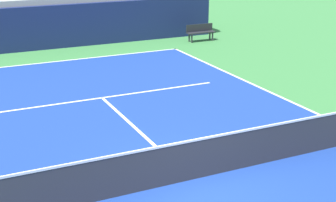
% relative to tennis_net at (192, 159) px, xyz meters
% --- Properties ---
extents(ground_plane, '(80.00, 80.00, 0.00)m').
position_rel_tennis_net_xyz_m(ground_plane, '(0.00, 0.00, -0.51)').
color(ground_plane, '#387A3D').
extents(court_surface, '(11.00, 24.00, 0.01)m').
position_rel_tennis_net_xyz_m(court_surface, '(0.00, 0.00, -0.50)').
color(court_surface, navy).
rests_on(court_surface, ground_plane).
extents(baseline_far, '(11.00, 0.10, 0.00)m').
position_rel_tennis_net_xyz_m(baseline_far, '(0.00, 11.95, -0.50)').
color(baseline_far, white).
rests_on(baseline_far, court_surface).
extents(service_line_far, '(8.26, 0.10, 0.00)m').
position_rel_tennis_net_xyz_m(service_line_far, '(0.00, 6.40, -0.50)').
color(service_line_far, white).
rests_on(service_line_far, court_surface).
extents(centre_service_line, '(0.10, 6.40, 0.00)m').
position_rel_tennis_net_xyz_m(centre_service_line, '(0.00, 3.20, -0.50)').
color(centre_service_line, white).
rests_on(centre_service_line, court_surface).
extents(back_wall, '(17.30, 0.30, 2.04)m').
position_rel_tennis_net_xyz_m(back_wall, '(0.00, 14.58, 0.51)').
color(back_wall, navy).
rests_on(back_wall, ground_plane).
extents(stands_tier_lower, '(17.30, 2.40, 2.32)m').
position_rel_tennis_net_xyz_m(stands_tier_lower, '(0.00, 15.93, 0.65)').
color(stands_tier_lower, '#9E9E99').
rests_on(stands_tier_lower, ground_plane).
extents(stands_tier_upper, '(17.30, 2.40, 3.15)m').
position_rel_tennis_net_xyz_m(stands_tier_upper, '(0.00, 18.33, 1.07)').
color(stands_tier_upper, '#9E9E99').
rests_on(stands_tier_upper, ground_plane).
extents(tennis_net, '(11.08, 0.08, 1.07)m').
position_rel_tennis_net_xyz_m(tennis_net, '(0.00, 0.00, 0.00)').
color(tennis_net, black).
rests_on(tennis_net, court_surface).
extents(player_bench, '(1.50, 0.40, 0.85)m').
position_rel_tennis_net_xyz_m(player_bench, '(7.42, 13.10, -0.00)').
color(player_bench, '#232328').
rests_on(player_bench, ground_plane).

